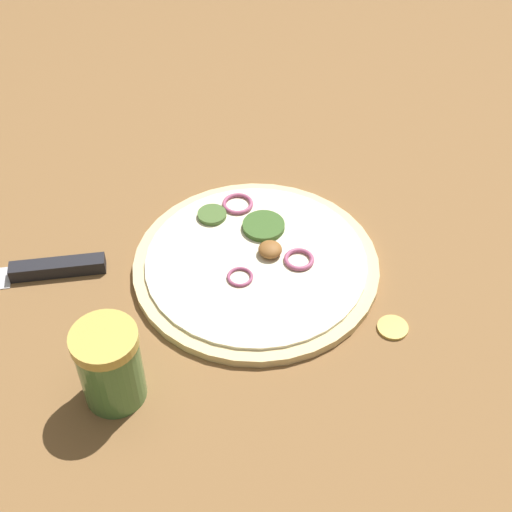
{
  "coord_description": "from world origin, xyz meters",
  "views": [
    {
      "loc": [
        0.58,
        -0.14,
        0.62
      ],
      "look_at": [
        0.0,
        0.0,
        0.02
      ],
      "focal_mm": 50.0,
      "sensor_mm": 36.0,
      "label": 1
    }
  ],
  "objects": [
    {
      "name": "ground_plane",
      "position": [
        0.0,
        0.0,
        0.0
      ],
      "size": [
        3.0,
        3.0,
        0.0
      ],
      "primitive_type": "plane",
      "color": "brown"
    },
    {
      "name": "spice_jar",
      "position": [
        0.14,
        -0.18,
        0.05
      ],
      "size": [
        0.07,
        0.07,
        0.1
      ],
      "color": "#4C7F42",
      "rests_on": "ground_plane"
    },
    {
      "name": "loose_cap",
      "position": [
        0.13,
        0.13,
        0.0
      ],
      "size": [
        0.03,
        0.03,
        0.01
      ],
      "color": "gold",
      "rests_on": "ground_plane"
    },
    {
      "name": "pizza",
      "position": [
        -0.0,
        0.0,
        0.01
      ],
      "size": [
        0.3,
        0.3,
        0.03
      ],
      "color": "beige",
      "rests_on": "ground_plane"
    },
    {
      "name": "knife",
      "position": [
        -0.05,
        -0.28,
        0.01
      ],
      "size": [
        0.06,
        0.33,
        0.02
      ],
      "rotation": [
        0.0,
        0.0,
        4.62
      ],
      "color": "silver",
      "rests_on": "ground_plane"
    }
  ]
}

